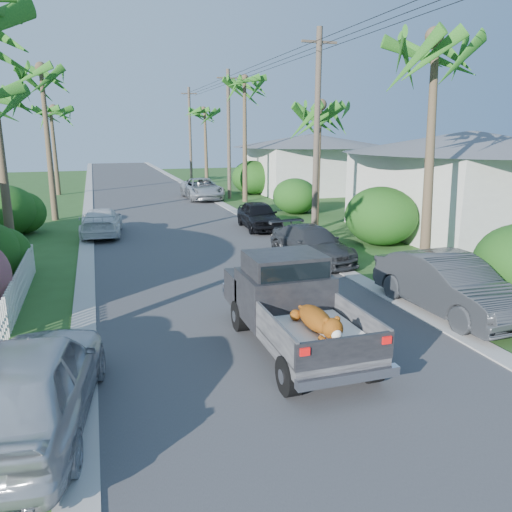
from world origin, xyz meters
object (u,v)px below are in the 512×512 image
object	(u,v)px
parked_car_rd	(202,189)
utility_pole_c	(229,134)
palm_r_a	(440,39)
house_right_near	(467,187)
palm_l_c	(41,69)
pickup_truck	(289,301)
parked_car_rn	(449,285)
parked_car_ln	(30,385)
utility_pole_b	(317,135)
parked_car_lf	(102,222)
palm_r_c	(244,80)
utility_pole_d	(190,134)
house_right_far	(311,166)
palm_r_d	(205,110)
palm_l_d	(51,109)
palm_r_b	(319,106)
parked_car_rm	(312,244)
parked_car_rf	(259,216)

from	to	relation	value
parked_car_rd	utility_pole_c	size ratio (longest dim) A/B	0.59
palm_r_a	house_right_near	distance (m)	10.39
utility_pole_c	palm_l_c	bearing A→B (deg)	-152.65
pickup_truck	parked_car_rn	world-z (taller)	pickup_truck
parked_car_ln	utility_pole_b	bearing A→B (deg)	-122.59
parked_car_lf	palm_l_c	xyz separation A→B (m)	(-2.40, 5.29, 7.28)
palm_l_c	utility_pole_b	xyz separation A→B (m)	(11.60, -9.00, -3.31)
palm_r_c	utility_pole_d	world-z (taller)	palm_r_c
house_right_far	utility_pole_d	bearing A→B (deg)	119.65
parked_car_rd	palm_r_d	distance (m)	13.56
parked_car_rd	palm_l_d	bearing A→B (deg)	149.80
parked_car_lf	palm_r_b	bearing A→B (deg)	175.20
parked_car_rm	parked_car_lf	world-z (taller)	parked_car_rm
pickup_truck	utility_pole_d	world-z (taller)	utility_pole_d
palm_r_a	utility_pole_d	size ratio (longest dim) A/B	0.97
palm_l_c	utility_pole_c	size ratio (longest dim) A/B	1.02
parked_car_rm	palm_r_c	xyz separation A→B (m)	(2.36, 16.68, 7.47)
palm_r_d	palm_r_a	bearing A→B (deg)	-90.34
palm_l_c	palm_r_c	distance (m)	12.84
parked_car_rf	palm_l_c	size ratio (longest dim) A/B	0.44
palm_l_c	palm_r_d	distance (m)	21.95
parked_car_rm	palm_l_c	size ratio (longest dim) A/B	0.48
parked_car_ln	parked_car_rd	bearing A→B (deg)	-99.50
parked_car_rm	palm_l_d	xyz separation A→B (m)	(-10.34, 24.68, 5.80)
palm_l_c	utility_pole_b	size ratio (longest dim) A/B	1.02
palm_r_b	house_right_near	xyz separation A→B (m)	(6.40, -3.00, -3.73)
palm_l_d	palm_r_a	size ratio (longest dim) A/B	0.89
palm_r_b	utility_pole_c	distance (m)	13.11
parked_car_ln	palm_r_a	distance (m)	14.19
parked_car_rf	palm_r_b	bearing A→B (deg)	-16.57
utility_pole_b	parked_car_lf	bearing A→B (deg)	158.01
parked_car_rm	palm_r_c	size ratio (longest dim) A/B	0.47
parked_car_rd	palm_r_d	size ratio (longest dim) A/B	0.67
palm_r_c	palm_r_d	xyz separation A→B (m)	(0.30, 14.00, -1.37)
pickup_truck	house_right_far	distance (m)	30.31
parked_car_lf	palm_r_b	world-z (taller)	palm_r_b
parked_car_ln	house_right_far	bearing A→B (deg)	-113.64
parked_car_rd	palm_r_d	xyz separation A→B (m)	(2.90, 11.81, 5.99)
parked_car_rm	palm_r_b	xyz separation A→B (m)	(2.76, 5.68, 5.31)
parked_car_rn	palm_r_c	distance (m)	24.14
parked_car_rd	palm_r_c	world-z (taller)	palm_r_c
pickup_truck	utility_pole_c	xyz separation A→B (m)	(5.37, 25.47, 3.59)
parked_car_rm	parked_car_ln	size ratio (longest dim) A/B	0.92
parked_car_rd	utility_pole_b	bearing A→B (deg)	-82.78
parked_car_lf	utility_pole_d	size ratio (longest dim) A/B	0.49
parked_car_rm	palm_r_a	size ratio (longest dim) A/B	0.51
parked_car_ln	utility_pole_b	xyz separation A→B (m)	(10.60, 12.47, 3.79)
utility_pole_d	parked_car_rn	bearing A→B (deg)	-90.86
parked_car_ln	palm_r_b	bearing A→B (deg)	-120.95
parked_car_rn	parked_car_rd	world-z (taller)	parked_car_rn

